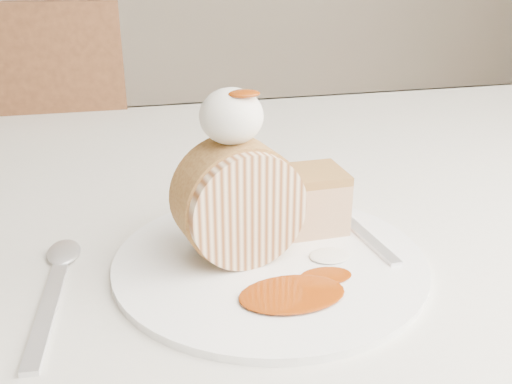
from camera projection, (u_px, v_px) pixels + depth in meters
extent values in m
cube|color=silver|center=(276.00, 210.00, 0.66)|extent=(1.40, 0.90, 0.04)
cube|color=silver|center=(212.00, 173.00, 1.10)|extent=(1.40, 0.01, 0.28)
cylinder|color=brown|center=(495.00, 267.00, 1.27)|extent=(0.06, 0.06, 0.71)
cube|color=brown|center=(37.00, 222.00, 1.27)|extent=(0.45, 0.45, 0.04)
cube|color=brown|center=(1.00, 141.00, 0.99)|extent=(0.44, 0.05, 0.46)
cylinder|color=brown|center=(130.00, 263.00, 1.57)|extent=(0.04, 0.04, 0.43)
cylinder|color=brown|center=(134.00, 349.00, 1.23)|extent=(0.04, 0.04, 0.43)
cylinder|color=white|center=(270.00, 260.00, 0.50)|extent=(0.28, 0.28, 0.01)
cylinder|color=beige|center=(239.00, 203.00, 0.48)|extent=(0.11, 0.07, 0.10)
cube|color=#A47A3E|center=(311.00, 203.00, 0.55)|extent=(0.06, 0.06, 0.05)
ellipsoid|color=silver|center=(231.00, 116.00, 0.46)|extent=(0.05, 0.05, 0.05)
ellipsoid|color=#802D05|center=(244.00, 86.00, 0.45)|extent=(0.03, 0.02, 0.01)
cube|color=silver|center=(364.00, 235.00, 0.54)|extent=(0.03, 0.16, 0.00)
cube|color=silver|center=(47.00, 312.00, 0.43)|extent=(0.04, 0.17, 0.00)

